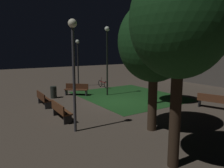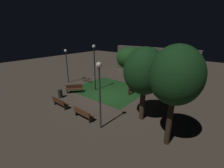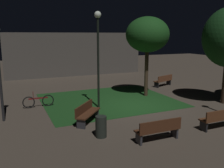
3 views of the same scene
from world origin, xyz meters
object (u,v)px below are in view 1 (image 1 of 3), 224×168
Objects in this scene: bench_front_right at (213,101)px; tree_tall_center at (154,42)px; tree_lawn_side at (156,42)px; lamp_post_plaza_west at (73,57)px; trash_bin at (54,92)px; bench_front_left at (60,110)px; bench_back_row at (77,89)px; tree_back_right at (180,21)px; lamp_post_plaza_east at (78,55)px; bicycle at (103,84)px; lamp_post_near_wall at (107,50)px; bench_lawn_edge at (43,98)px.

tree_tall_center is (0.46, -5.42, 3.32)m from bench_front_right.
tree_lawn_side reaches higher than lamp_post_plaza_west.
trash_bin is (-8.00, -7.06, -0.05)m from bench_front_right.
bench_front_left is 5.63m from tree_tall_center.
bench_back_row is 0.89× the size of bench_front_right.
bench_front_left is at bearing -140.47° from tree_tall_center.
trash_bin is at bearing -179.43° from tree_back_right.
lamp_post_plaza_west is at bearing 0.16° from bench_front_left.
lamp_post_plaza_east is at bearing 155.06° from lamp_post_plaza_west.
tree_lawn_side is 3.00× the size of bicycle.
bench_front_right is at bearing 10.82° from bicycle.
tree_lawn_side reaches higher than bench_back_row.
lamp_post_near_wall is (-6.67, -3.29, 2.97)m from bench_front_right.
tree_back_right reaches higher than lamp_post_near_wall.
bench_back_row is 9.09m from tree_tall_center.
lamp_post_plaza_east is 5.13× the size of trash_bin.
tree_back_right reaches higher than bench_back_row.
trash_bin is at bearing 169.60° from lamp_post_plaza_west.
tree_tall_center is (6.63, 2.90, 3.32)m from bench_lawn_edge.
bicycle is (-6.86, 0.17, -3.62)m from tree_lawn_side.
tree_lawn_side is (-3.33, 3.39, 0.16)m from tree_tall_center.
lamp_post_plaza_east is at bearing 134.75° from trash_bin.
lamp_post_plaza_east is 0.85× the size of lamp_post_near_wall.
tree_back_right is at bearing -31.19° from tree_tall_center.
bicycle reaches higher than bench_lawn_edge.
bench_back_row is 9.57m from bench_front_right.
bench_lawn_edge is at bearing -41.87° from lamp_post_plaza_east.
lamp_post_plaza_east reaches higher than bench_front_right.
lamp_post_near_wall is 4.58m from bicycle.
tree_lawn_side reaches higher than bench_front_right.
trash_bin is at bearing 145.75° from bench_lawn_edge.
bench_back_row is at bearing -147.82° from tree_lawn_side.
lamp_post_plaza_west is 11.06m from bicycle.
tree_back_right is 10.37m from lamp_post_near_wall.
bench_front_left is 0.97× the size of bench_front_right.
trash_bin is 0.50× the size of bicycle.
bench_front_right is (8.00, 5.26, 0.00)m from bench_back_row.
tree_back_right is at bearing -21.84° from bicycle.
tree_lawn_side is 0.99× the size of lamp_post_near_wall.
bicycle is (-8.52, 6.45, -2.84)m from lamp_post_plaza_west.
bench_back_row is at bearing 89.86° from trash_bin.
lamp_post_near_wall is (-7.14, 2.13, -0.35)m from tree_tall_center.
lamp_post_plaza_west reaches higher than bench_front_right.
bench_back_row is at bearing 178.93° from tree_tall_center.
bench_front_left is at bearing -91.66° from tree_lawn_side.
tree_back_right is (9.16, 1.36, 3.78)m from bench_lawn_edge.
bench_lawn_edge and bench_back_row have the same top height.
bench_front_right is 0.36× the size of tree_lawn_side.
tree_tall_center reaches higher than lamp_post_near_wall.
lamp_post_near_wall is (4.85, 0.22, 0.45)m from lamp_post_plaza_east.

